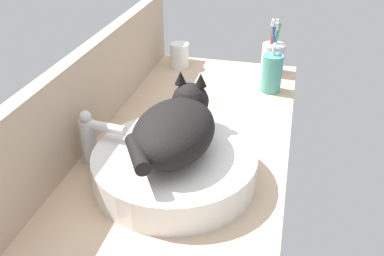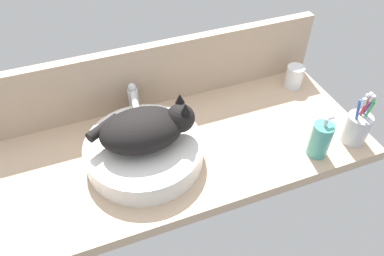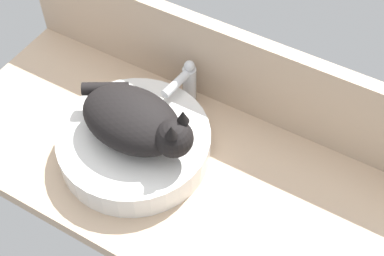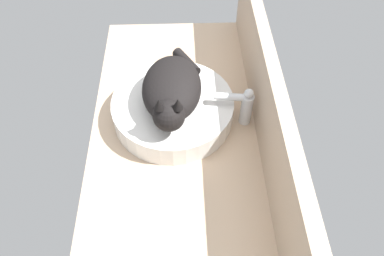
% 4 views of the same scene
% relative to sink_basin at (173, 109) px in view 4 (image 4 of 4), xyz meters
% --- Properties ---
extents(ground_plane, '(1.23, 0.53, 0.04)m').
position_rel_sink_basin_xyz_m(ground_plane, '(0.13, 0.02, -0.06)').
color(ground_plane, tan).
extents(backsplash_panel, '(1.23, 0.04, 0.24)m').
position_rel_sink_basin_xyz_m(backsplash_panel, '(0.13, 0.27, 0.08)').
color(backsplash_panel, tan).
rests_on(backsplash_panel, ground_plane).
extents(sink_basin, '(0.37, 0.37, 0.07)m').
position_rel_sink_basin_xyz_m(sink_basin, '(0.00, 0.00, 0.00)').
color(sink_basin, white).
rests_on(sink_basin, ground_plane).
extents(cat, '(0.32, 0.18, 0.14)m').
position_rel_sink_basin_xyz_m(cat, '(0.01, -0.00, 0.09)').
color(cat, black).
rests_on(cat, sink_basin).
extents(faucet, '(0.04, 0.12, 0.14)m').
position_rel_sink_basin_xyz_m(faucet, '(0.02, 0.21, 0.04)').
color(faucet, silver).
rests_on(faucet, ground_plane).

